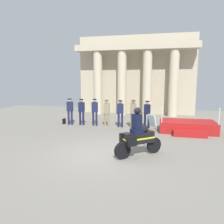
% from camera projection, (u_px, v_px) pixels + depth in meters
% --- Properties ---
extents(ground_plane, '(28.00, 28.00, 0.00)m').
position_uv_depth(ground_plane, '(104.00, 154.00, 8.31)').
color(ground_plane, gray).
extents(colonnade_backdrop, '(10.05, 1.60, 6.73)m').
position_uv_depth(colonnade_backdrop, '(135.00, 74.00, 17.83)').
color(colonnade_backdrop, '#B6AB91').
rests_on(colonnade_backdrop, ground_plane).
extents(reviewing_stand, '(3.03, 2.19, 1.52)m').
position_uv_depth(reviewing_stand, '(187.00, 127.00, 11.84)').
color(reviewing_stand, '#A51919').
rests_on(reviewing_stand, ground_plane).
extents(officer_in_row_0, '(0.40, 0.26, 1.73)m').
position_uv_depth(officer_in_row_0, '(70.00, 109.00, 13.73)').
color(officer_in_row_0, '#191E42').
rests_on(officer_in_row_0, ground_plane).
extents(officer_in_row_1, '(0.40, 0.26, 1.71)m').
position_uv_depth(officer_in_row_1, '(82.00, 110.00, 13.61)').
color(officer_in_row_1, '#141938').
rests_on(officer_in_row_1, ground_plane).
extents(officer_in_row_2, '(0.40, 0.26, 1.74)m').
position_uv_depth(officer_in_row_2, '(95.00, 110.00, 13.44)').
color(officer_in_row_2, '#191E42').
rests_on(officer_in_row_2, ground_plane).
extents(officer_in_row_3, '(0.40, 0.26, 1.69)m').
position_uv_depth(officer_in_row_3, '(107.00, 111.00, 13.25)').
color(officer_in_row_3, '#847A5B').
rests_on(officer_in_row_3, ground_plane).
extents(officer_in_row_4, '(0.40, 0.26, 1.69)m').
position_uv_depth(officer_in_row_4, '(120.00, 111.00, 13.01)').
color(officer_in_row_4, '#191E42').
rests_on(officer_in_row_4, ground_plane).
extents(officer_in_row_5, '(0.40, 0.26, 1.72)m').
position_uv_depth(officer_in_row_5, '(133.00, 111.00, 12.82)').
color(officer_in_row_5, '#7A7056').
rests_on(officer_in_row_5, ground_plane).
extents(officer_in_row_6, '(0.40, 0.26, 1.67)m').
position_uv_depth(officer_in_row_6, '(147.00, 112.00, 12.73)').
color(officer_in_row_6, black).
rests_on(officer_in_row_6, ground_plane).
extents(motorcycle_with_rider, '(1.70, 1.41, 1.90)m').
position_uv_depth(motorcycle_with_rider, '(138.00, 136.00, 7.99)').
color(motorcycle_with_rider, black).
rests_on(motorcycle_with_rider, ground_plane).
extents(briefcase_on_ground, '(0.10, 0.32, 0.36)m').
position_uv_depth(briefcase_on_ground, '(64.00, 121.00, 14.12)').
color(briefcase_on_ground, black).
rests_on(briefcase_on_ground, ground_plane).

